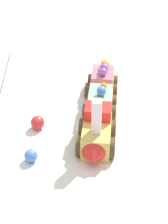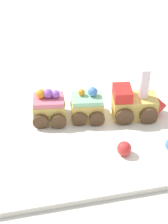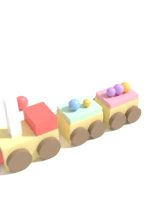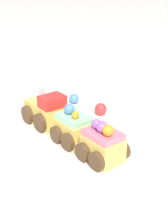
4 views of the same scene
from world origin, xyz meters
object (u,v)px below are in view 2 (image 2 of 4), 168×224
at_px(cake_car_mint, 87,107).
at_px(gumball_red, 124,149).
at_px(cake_car_strawberry, 49,108).
at_px(cake_train_locomotive, 137,104).

relative_size(cake_car_mint, gumball_red, 2.79).
relative_size(cake_car_mint, cake_car_strawberry, 1.00).
relative_size(cake_train_locomotive, gumball_red, 4.39).
height_order(cake_car_strawberry, gumball_red, cake_car_strawberry).
distance_m(cake_car_mint, cake_car_strawberry, 0.08).
relative_size(cake_car_strawberry, gumball_red, 2.79).
xyz_separation_m(cake_train_locomotive, gumball_red, (-0.06, -0.11, -0.02)).
distance_m(cake_train_locomotive, gumball_red, 0.13).
bearing_deg(cake_car_strawberry, cake_train_locomotive, -0.07).
height_order(cake_train_locomotive, cake_car_mint, cake_train_locomotive).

